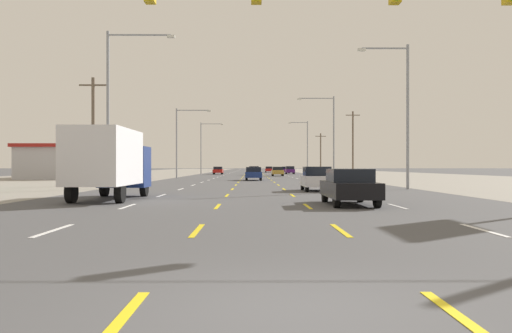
% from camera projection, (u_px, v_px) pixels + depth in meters
% --- Properties ---
extents(ground_plane, '(572.00, 572.00, 0.00)m').
position_uv_depth(ground_plane, '(255.00, 177.00, 71.63)').
color(ground_plane, '#4C4C4F').
extents(lot_apron_left, '(28.00, 440.00, 0.01)m').
position_uv_depth(lot_apron_left, '(76.00, 177.00, 71.44)').
color(lot_apron_left, gray).
rests_on(lot_apron_left, ground).
extents(lot_apron_right, '(28.00, 440.00, 0.01)m').
position_uv_depth(lot_apron_right, '(433.00, 177.00, 71.82)').
color(lot_apron_right, gray).
rests_on(lot_apron_right, ground).
extents(lane_markings, '(10.64, 227.60, 0.01)m').
position_uv_depth(lane_markings, '(254.00, 173.00, 110.13)').
color(lane_markings, white).
rests_on(lane_markings, ground).
extents(signal_span_wire, '(26.91, 0.53, 8.57)m').
position_uv_depth(signal_span_wire, '(281.00, 48.00, 14.99)').
color(signal_span_wire, brown).
rests_on(signal_span_wire, ground).
extents(sedan_inner_right_nearest, '(1.80, 4.50, 1.46)m').
position_uv_depth(sedan_inner_right_nearest, '(349.00, 186.00, 21.02)').
color(sedan_inner_right_nearest, black).
rests_on(sedan_inner_right_nearest, ground).
extents(box_truck_far_left_near, '(2.40, 7.20, 3.23)m').
position_uv_depth(box_truck_far_left_near, '(110.00, 160.00, 24.06)').
color(box_truck_far_left_near, navy).
rests_on(box_truck_far_left_near, ground).
extents(hatchback_inner_right_mid, '(1.72, 3.90, 1.54)m').
position_uv_depth(hatchback_inner_right_mid, '(316.00, 179.00, 32.77)').
color(hatchback_inner_right_mid, silver).
rests_on(hatchback_inner_right_mid, ground).
extents(sedan_center_turn_midfar, '(1.80, 4.50, 1.46)m').
position_uv_depth(sedan_center_turn_midfar, '(254.00, 173.00, 56.89)').
color(sedan_center_turn_midfar, navy).
rests_on(sedan_center_turn_midfar, ground).
extents(sedan_inner_right_far, '(1.80, 4.50, 1.46)m').
position_uv_depth(sedan_inner_right_far, '(278.00, 171.00, 81.60)').
color(sedan_inner_right_far, '#B28C33').
rests_on(sedan_inner_right_far, ground).
extents(hatchback_center_turn_farther, '(1.72, 3.90, 1.54)m').
position_uv_depth(hatchback_center_turn_farther, '(254.00, 171.00, 88.37)').
color(hatchback_center_turn_farther, navy).
rests_on(hatchback_center_turn_farther, ground).
extents(sedan_far_left_farthest, '(1.80, 4.50, 1.46)m').
position_uv_depth(sedan_far_left_farthest, '(218.00, 170.00, 98.52)').
color(sedan_far_left_farthest, red).
rests_on(sedan_far_left_farthest, ground).
extents(hatchback_far_right_distant_a, '(1.72, 3.90, 1.54)m').
position_uv_depth(hatchback_far_right_distant_a, '(290.00, 170.00, 101.89)').
color(hatchback_far_right_distant_a, '#4C196B').
rests_on(hatchback_far_right_distant_a, ground).
extents(sedan_far_right_distant_b, '(1.80, 4.50, 1.46)m').
position_uv_depth(sedan_far_right_distant_b, '(285.00, 170.00, 113.80)').
color(sedan_far_right_distant_b, '#4C196B').
rests_on(sedan_far_right_distant_b, ground).
extents(sedan_inner_right_distant_c, '(1.80, 4.50, 1.46)m').
position_uv_depth(sedan_inner_right_distant_c, '(269.00, 169.00, 126.41)').
color(sedan_inner_right_distant_c, red).
rests_on(sedan_inner_right_distant_c, ground).
extents(storefront_left_row_1, '(10.60, 16.94, 4.15)m').
position_uv_depth(storefront_left_row_1, '(76.00, 162.00, 66.90)').
color(storefront_left_row_1, '#B2B2B7').
rests_on(storefront_left_row_1, ground).
extents(streetlight_left_row_0, '(4.62, 0.26, 10.68)m').
position_uv_depth(streetlight_left_row_0, '(115.00, 98.00, 34.94)').
color(streetlight_left_row_0, gray).
rests_on(streetlight_left_row_0, ground).
extents(streetlight_right_row_0, '(3.50, 0.26, 9.81)m').
position_uv_depth(streetlight_right_row_0, '(403.00, 107.00, 35.09)').
color(streetlight_right_row_0, gray).
rests_on(streetlight_right_row_0, ground).
extents(streetlight_left_row_1, '(4.55, 0.26, 9.02)m').
position_uv_depth(streetlight_left_row_1, '(181.00, 137.00, 66.73)').
color(streetlight_left_row_1, gray).
rests_on(streetlight_left_row_1, ground).
extents(streetlight_right_row_1, '(4.82, 0.26, 10.58)m').
position_uv_depth(streetlight_right_row_1, '(330.00, 131.00, 66.88)').
color(streetlight_right_row_1, gray).
rests_on(streetlight_right_row_1, ground).
extents(streetlight_left_row_2, '(4.36, 0.26, 9.86)m').
position_uv_depth(streetlight_left_row_2, '(203.00, 144.00, 98.53)').
color(streetlight_left_row_2, gray).
rests_on(streetlight_left_row_2, ground).
extents(streetlight_right_row_2, '(3.75, 0.26, 10.13)m').
position_uv_depth(streetlight_right_row_2, '(306.00, 144.00, 98.67)').
color(streetlight_right_row_2, gray).
rests_on(streetlight_right_row_2, ground).
extents(utility_pole_left_row_0, '(2.20, 0.26, 8.58)m').
position_uv_depth(utility_pole_left_row_0, '(93.00, 129.00, 40.94)').
color(utility_pole_left_row_0, brown).
rests_on(utility_pole_left_row_0, ground).
extents(utility_pole_right_row_1, '(2.20, 0.26, 10.13)m').
position_uv_depth(utility_pole_right_row_1, '(353.00, 142.00, 80.94)').
color(utility_pole_right_row_1, brown).
rests_on(utility_pole_right_row_1, ground).
extents(utility_pole_right_row_2, '(2.20, 0.26, 8.28)m').
position_uv_depth(utility_pole_right_row_2, '(321.00, 153.00, 106.09)').
color(utility_pole_right_row_2, brown).
rests_on(utility_pole_right_row_2, ground).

